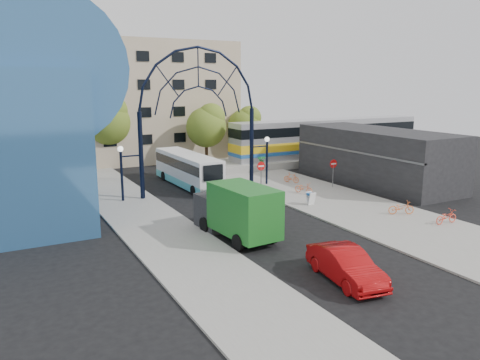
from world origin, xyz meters
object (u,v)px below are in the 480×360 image
do_not_enter_sign (333,167)px  bike_near_b (291,178)px  train_car (328,137)px  bike_far_a (401,208)px  stop_sign (261,169)px  green_truck (236,211)px  red_sedan (346,265)px  bike_far_c (446,217)px  sandwich_board (311,197)px  city_bus (188,169)px  black_suv (231,197)px  street_name_sign (261,166)px  tree_north_c (246,124)px  tree_north_b (108,120)px  tree_north_a (207,125)px  bike_near_a (304,188)px  gateway_arch (199,91)px

do_not_enter_sign → bike_near_b: do_not_enter_sign is taller
train_car → bike_far_a: (-10.39, -21.16, -2.30)m
train_car → bike_far_a: bearing=-116.2°
stop_sign → green_truck: bearing=-127.7°
do_not_enter_sign → train_car: 15.03m
red_sedan → bike_near_b: 21.76m
do_not_enter_sign → bike_far_c: do_not_enter_sign is taller
sandwich_board → train_car: 21.65m
do_not_enter_sign → city_bus: 13.01m
black_suv → red_sedan: bearing=-77.4°
stop_sign → sandwich_board: size_ratio=2.53×
red_sedan → street_name_sign: bearing=79.1°
tree_north_c → bike_far_a: size_ratio=3.59×
tree_north_b → bike_far_c: size_ratio=4.49×
tree_north_a → tree_north_c: bearing=18.4°
tree_north_b → green_truck: tree_north_b is taller
street_name_sign → do_not_enter_sign: bearing=-24.2°
train_car → bike_near_a: bearing=-134.9°
tree_north_a → tree_north_c: (6.00, 2.00, -0.33)m
do_not_enter_sign → red_sedan: (-12.22, -15.89, -1.18)m
street_name_sign → city_bus: size_ratio=0.26×
bike_near_b → bike_far_c: 15.62m
bike_far_c → stop_sign: bearing=24.3°
gateway_arch → bike_near_b: size_ratio=9.05×
bike_near_a → train_car: bearing=25.9°
gateway_arch → bike_near_b: bearing=-4.1°
street_name_sign → bike_near_b: bearing=11.7°
bike_far_a → city_bus: bearing=55.8°
tree_north_a → bike_far_a: bearing=-82.1°
street_name_sign → bike_near_a: (2.15, -3.32, -1.56)m
train_car → bike_near_a: (-12.65, -12.72, -2.33)m
stop_sign → bike_far_c: stop_sign is taller
red_sedan → bike_far_a: 12.76m
train_car → tree_north_a: tree_north_a is taller
green_truck → bike_far_a: bearing=-10.6°
bike_near_b → train_car: bearing=7.9°
gateway_arch → train_car: 22.27m
train_car → black_suv: (-19.61, -12.95, -2.27)m
red_sedan → tree_north_a: bearing=85.3°
train_car → do_not_enter_sign: bearing=-126.9°
street_name_sign → tree_north_b: tree_north_b is taller
stop_sign → bike_near_a: stop_sign is taller
do_not_enter_sign → black_suv: do_not_enter_sign is taller
tree_north_a → tree_north_b: (-10.00, 4.00, 0.66)m
black_suv → red_sedan: size_ratio=0.94×
tree_north_b → red_sedan: size_ratio=1.65×
tree_north_c → bike_far_a: bearing=-95.3°
sandwich_board → red_sedan: size_ratio=0.20×
stop_sign → tree_north_c: (7.32, 15.93, 2.28)m
red_sedan → gateway_arch: bearing=94.8°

